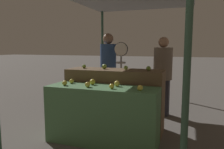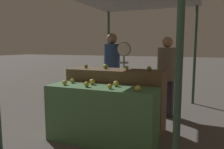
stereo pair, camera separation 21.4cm
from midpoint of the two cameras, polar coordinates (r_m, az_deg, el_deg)
name	(u,v)px [view 2 (the right image)]	position (r m, az deg, el deg)	size (l,w,h in m)	color
ground_plane	(101,142)	(3.55, -0.98, -17.23)	(60.00, 60.00, 0.00)	#59544F
display_counter_front	(101,115)	(3.39, -1.00, -10.48)	(1.69, 0.55, 0.88)	#4C7A4C
display_counter_back	(116,100)	(3.90, 2.57, -6.58)	(1.69, 0.55, 1.08)	brown
apple_front_0	(65,83)	(3.47, -10.52, -2.08)	(0.08, 0.08, 0.08)	gold
apple_front_1	(87,84)	(3.26, -4.79, -2.55)	(0.08, 0.08, 0.08)	gold
apple_front_2	(110,86)	(3.11, 1.41, -3.09)	(0.07, 0.07, 0.07)	gold
apple_front_3	(138,88)	(2.98, 8.77, -3.56)	(0.08, 0.08, 0.08)	yellow
apple_front_4	(72,81)	(3.64, -8.69, -1.63)	(0.07, 0.07, 0.07)	gold
apple_front_5	(92,82)	(3.46, -3.42, -1.90)	(0.09, 0.09, 0.09)	gold
apple_front_6	(116,84)	(3.29, 2.91, -2.39)	(0.09, 0.09, 0.09)	yellow
apple_back_0	(86,66)	(4.06, -5.30, 2.17)	(0.07, 0.07, 0.07)	#7AA338
apple_back_1	(106,67)	(3.88, -0.08, 2.09)	(0.09, 0.09, 0.09)	#84AD3D
apple_back_2	(127,68)	(3.73, 5.49, 1.73)	(0.07, 0.07, 0.07)	#8EB247
apple_back_3	(149,69)	(3.65, 11.37, 1.53)	(0.08, 0.08, 0.08)	#7AA338
produce_scale	(124,63)	(4.42, 4.49, 2.92)	(0.28, 0.20, 1.56)	#99999E
person_vendor_at_scale	(112,67)	(4.82, 1.24, 1.94)	(0.47, 0.47, 1.76)	#2D2D38
person_customer_left	(167,71)	(4.73, 15.36, 0.79)	(0.42, 0.42, 1.68)	#2D2D38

